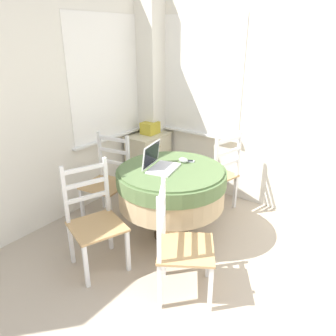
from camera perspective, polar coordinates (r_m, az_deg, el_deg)
name	(u,v)px	position (r m, az deg, el deg)	size (l,w,h in m)	color
corner_room_shell	(181,107)	(3.43, 2.34, 10.58)	(4.15, 4.76, 2.55)	white
round_dining_table	(171,184)	(3.24, 0.59, -2.84)	(1.08, 1.08, 0.76)	#4C3D2D
laptop	(159,164)	(3.15, -1.54, 0.79)	(0.40, 0.33, 0.25)	white
computer_mouse	(183,160)	(3.32, 2.69, 1.38)	(0.06, 0.10, 0.05)	silver
cell_phone	(189,161)	(3.35, 3.73, 1.22)	(0.09, 0.12, 0.01)	#B2B7BC
dining_chair_near_back_window	(108,181)	(3.73, -10.44, -2.24)	(0.50, 0.50, 0.96)	tan
dining_chair_near_right_window	(217,174)	(3.89, 8.50, -1.07)	(0.53, 0.53, 0.96)	tan
dining_chair_camera_near	(180,245)	(2.62, 2.04, -13.31)	(0.60, 0.60, 0.96)	tan
dining_chair_left_flank	(95,221)	(2.99, -12.65, -9.03)	(0.56, 0.56, 0.96)	tan
corner_cabinet	(149,159)	(4.56, -3.35, 1.53)	(0.60, 0.40, 0.72)	beige
storage_box	(150,128)	(4.45, -3.13, 6.99)	(0.22, 0.18, 0.16)	gold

